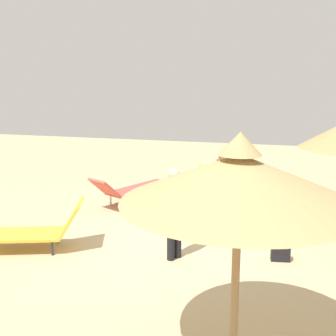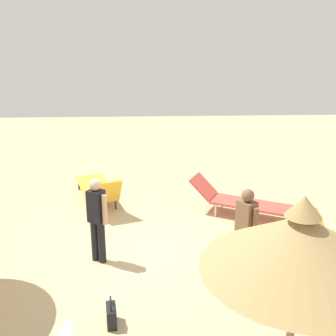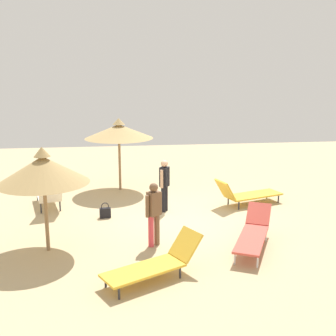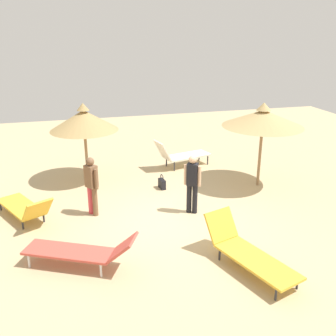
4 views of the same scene
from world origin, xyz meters
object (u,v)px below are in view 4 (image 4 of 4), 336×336
object	(u,v)px
parasol_umbrella_center	(263,118)
parasol_umbrella_far_left	(84,120)
lounge_chair_near_right	(25,207)
person_standing_back	(92,183)
lounge_chair_front	(247,251)
handbag	(162,183)
person_standing_edge	(192,181)
lounge_chair_near_left	(82,251)
lounge_chair_far_right	(180,154)

from	to	relation	value
parasol_umbrella_center	parasol_umbrella_far_left	size ratio (longest dim) A/B	1.03
lounge_chair_near_right	person_standing_back	distance (m)	1.71
parasol_umbrella_far_left	lounge_chair_front	world-z (taller)	parasol_umbrella_far_left
lounge_chair_near_right	handbag	distance (m)	3.87
parasol_umbrella_far_left	lounge_chair_front	xyz separation A→B (m)	(-5.55, -2.70, -1.55)
lounge_chair_front	person_standing_back	size ratio (longest dim) A/B	1.47
person_standing_edge	handbag	world-z (taller)	person_standing_edge
parasol_umbrella_center	lounge_chair_front	bearing A→B (deg)	149.86
lounge_chair_front	person_standing_edge	bearing A→B (deg)	6.25
parasol_umbrella_center	lounge_chair_near_left	xyz separation A→B (m)	(-2.99, 5.35, -1.68)
parasol_umbrella_center	person_standing_back	bearing A→B (deg)	98.16
lounge_chair_far_right	person_standing_back	bearing A→B (deg)	132.24
handbag	parasol_umbrella_center	bearing A→B (deg)	-99.32
parasol_umbrella_far_left	handbag	world-z (taller)	parasol_umbrella_far_left
lounge_chair_near_right	handbag	world-z (taller)	lounge_chair_near_right
parasol_umbrella_center	parasol_umbrella_far_left	xyz separation A→B (m)	(1.72, 4.92, -0.15)
parasol_umbrella_far_left	handbag	bearing A→B (deg)	-121.38
lounge_chair_far_right	person_standing_back	size ratio (longest dim) A/B	1.34
lounge_chair_near_left	person_standing_back	bearing A→B (deg)	-9.87
parasol_umbrella_far_left	person_standing_edge	bearing A→B (deg)	-140.97
parasol_umbrella_far_left	lounge_chair_front	bearing A→B (deg)	-154.11
lounge_chair_front	handbag	xyz separation A→B (m)	(4.30, 0.64, -0.19)
lounge_chair_near_right	lounge_chair_front	bearing A→B (deg)	-126.61
parasol_umbrella_center	lounge_chair_near_right	size ratio (longest dim) A/B	1.18
parasol_umbrella_far_left	lounge_chair_far_right	distance (m)	3.47
parasol_umbrella_far_left	lounge_chair_near_right	bearing A→B (deg)	144.34
lounge_chair_near_right	person_standing_edge	xyz separation A→B (m)	(-0.66, -4.07, 0.52)
lounge_chair_near_right	person_standing_back	world-z (taller)	person_standing_back
parasol_umbrella_center	handbag	xyz separation A→B (m)	(0.47, 2.86, -1.89)
parasol_umbrella_center	person_standing_edge	world-z (taller)	parasol_umbrella_center
person_standing_back	lounge_chair_far_right	bearing A→B (deg)	-47.76
lounge_chair_far_right	handbag	size ratio (longest dim) A/B	4.58
lounge_chair_near_right	person_standing_back	size ratio (longest dim) A/B	1.39
lounge_chair_near_left	lounge_chair_front	xyz separation A→B (m)	(-0.84, -3.13, -0.01)
person_standing_back	person_standing_edge	bearing A→B (deg)	-102.49
lounge_chair_near_left	handbag	size ratio (longest dim) A/B	5.14
person_standing_edge	parasol_umbrella_far_left	bearing A→B (deg)	39.03
person_standing_back	handbag	bearing A→B (deg)	-60.59
lounge_chair_near_left	lounge_chair_front	bearing A→B (deg)	-104.96
parasol_umbrella_far_left	handbag	xyz separation A→B (m)	(-1.26, -2.06, -1.74)
lounge_chair_near_left	handbag	distance (m)	4.27
lounge_chair_near_left	lounge_chair_far_right	bearing A→B (deg)	-34.61
lounge_chair_near_left	lounge_chair_near_right	distance (m)	2.70
lounge_chair_front	handbag	bearing A→B (deg)	8.43
lounge_chair_far_right	lounge_chair_near_right	distance (m)	5.51
parasol_umbrella_far_left	lounge_chair_near_right	world-z (taller)	parasol_umbrella_far_left
parasol_umbrella_center	lounge_chair_near_right	xyz separation A→B (m)	(-0.59, 6.58, -1.71)
person_standing_back	parasol_umbrella_far_left	bearing A→B (deg)	-0.79
lounge_chair_far_right	person_standing_edge	bearing A→B (deg)	168.29
handbag	lounge_chair_front	bearing A→B (deg)	-171.57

